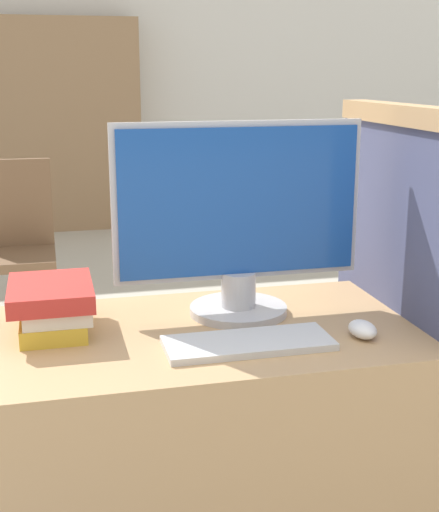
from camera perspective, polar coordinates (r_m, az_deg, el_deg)
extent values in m
cube|color=white|center=(6.63, -11.53, 14.66)|extent=(12.00, 0.06, 2.80)
cube|color=tan|center=(1.87, -2.71, -17.14)|extent=(1.11, 0.60, 0.77)
cube|color=#474C70|center=(1.97, 13.85, -8.15)|extent=(0.05, 0.68, 1.24)
cube|color=tan|center=(1.83, 15.10, 10.80)|extent=(0.07, 0.68, 0.05)
cylinder|color=#B7B7BC|center=(1.82, 1.52, -4.31)|extent=(0.25, 0.25, 0.02)
cylinder|color=#B7B7BC|center=(1.80, 1.53, -2.67)|extent=(0.09, 0.09, 0.09)
cube|color=#B7B7BC|center=(1.75, 1.54, 4.42)|extent=(0.62, 0.01, 0.39)
cube|color=#19479E|center=(1.75, 1.58, 4.39)|extent=(0.60, 0.02, 0.36)
cube|color=silver|center=(1.61, 2.31, -6.97)|extent=(0.38, 0.15, 0.02)
ellipsoid|color=white|center=(1.69, 11.37, -5.77)|extent=(0.06, 0.09, 0.04)
cube|color=gold|center=(1.75, -13.18, -5.09)|extent=(0.15, 0.25, 0.04)
cube|color=silver|center=(1.72, -12.88, -4.10)|extent=(0.15, 0.21, 0.03)
cube|color=#B72D28|center=(1.72, -13.37, -2.86)|extent=(0.19, 0.25, 0.04)
cylinder|color=brown|center=(3.81, -13.19, -3.81)|extent=(0.04, 0.04, 0.37)
cylinder|color=brown|center=(4.18, -13.27, -2.19)|extent=(0.04, 0.04, 0.37)
cube|color=brown|center=(3.94, -16.17, -0.20)|extent=(0.44, 0.44, 0.05)
cube|color=brown|center=(4.08, -16.33, 4.09)|extent=(0.44, 0.04, 0.48)
cube|color=#9E7A56|center=(6.40, -12.74, 10.12)|extent=(1.39, 0.32, 1.80)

